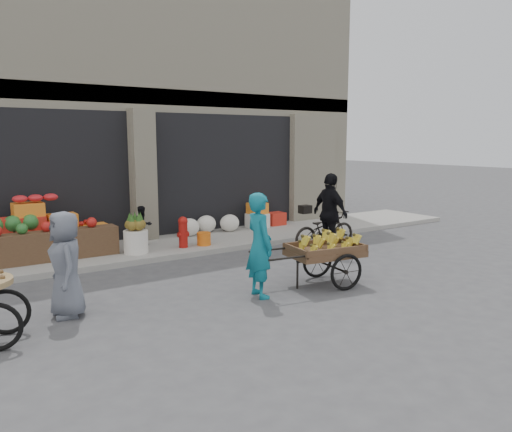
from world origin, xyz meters
TOP-DOWN VIEW (x-y plane):
  - ground at (0.00, 0.00)m, footprint 80.00×80.00m
  - sidewalk at (0.00, 4.10)m, footprint 18.00×2.20m
  - building at (0.00, 8.03)m, footprint 14.00×6.45m
  - fruit_display at (-2.48, 4.38)m, footprint 3.10×1.12m
  - pineapple_bin at (-0.75, 3.60)m, footprint 0.52×0.52m
  - fire_hydrant at (0.35, 3.55)m, footprint 0.22×0.22m
  - orange_bucket at (0.85, 3.50)m, footprint 0.32×0.32m
  - right_bay_goods at (2.61, 4.70)m, footprint 3.35×0.60m
  - seated_person at (-0.35, 4.20)m, footprint 0.51×0.43m
  - banana_cart at (1.25, -0.16)m, footprint 2.25×1.17m
  - vendor_woman at (-0.04, -0.07)m, footprint 0.48×0.67m
  - vendor_grey at (-2.87, 0.74)m, footprint 0.53×0.78m
  - bicycle at (3.28, 2.05)m, footprint 1.73×0.65m
  - cyclist at (3.08, 1.65)m, footprint 0.48×1.08m

SIDE VIEW (x-z plane):
  - ground at x=0.00m, z-range 0.00..0.00m
  - sidewalk at x=0.00m, z-range 0.00..0.12m
  - orange_bucket at x=0.85m, z-range 0.12..0.42m
  - pineapple_bin at x=-0.75m, z-range 0.12..0.62m
  - right_bay_goods at x=2.61m, z-range 0.06..0.76m
  - bicycle at x=3.28m, z-range 0.00..0.90m
  - fire_hydrant at x=0.35m, z-range 0.15..0.86m
  - seated_person at x=-0.35m, z-range 0.12..1.05m
  - banana_cart at x=1.25m, z-range 0.20..1.10m
  - fruit_display at x=-2.48m, z-range 0.05..1.29m
  - vendor_grey at x=-2.87m, z-range 0.00..1.55m
  - vendor_woman at x=-0.04m, z-range 0.00..1.71m
  - cyclist at x=3.08m, z-range 0.00..1.81m
  - building at x=0.00m, z-range -0.13..6.87m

